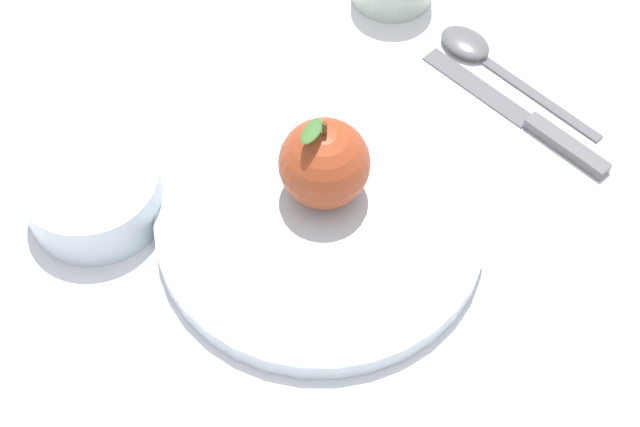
% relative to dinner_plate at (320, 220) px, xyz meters
% --- Properties ---
extents(ground_plane, '(2.40, 2.40, 0.00)m').
position_rel_dinner_plate_xyz_m(ground_plane, '(-0.05, 0.00, -0.01)').
color(ground_plane, silver).
extents(dinner_plate, '(0.25, 0.25, 0.02)m').
position_rel_dinner_plate_xyz_m(dinner_plate, '(0.00, 0.00, 0.00)').
color(dinner_plate, silver).
rests_on(dinner_plate, ground_plane).
extents(apple, '(0.07, 0.07, 0.08)m').
position_rel_dinner_plate_xyz_m(apple, '(-0.01, -0.02, 0.04)').
color(apple, '#9E3D1E').
rests_on(apple, dinner_plate).
extents(side_bowl, '(0.11, 0.11, 0.04)m').
position_rel_dinner_plate_xyz_m(side_bowl, '(0.14, -0.10, 0.01)').
color(side_bowl, silver).
rests_on(side_bowl, ground_plane).
extents(knife, '(0.07, 0.19, 0.01)m').
position_rel_dinner_plate_xyz_m(knife, '(-0.20, -0.01, -0.01)').
color(knife, '#59595E').
rests_on(knife, ground_plane).
extents(spoon, '(0.07, 0.17, 0.01)m').
position_rel_dinner_plate_xyz_m(spoon, '(-0.21, -0.09, -0.01)').
color(spoon, '#59595E').
rests_on(spoon, ground_plane).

